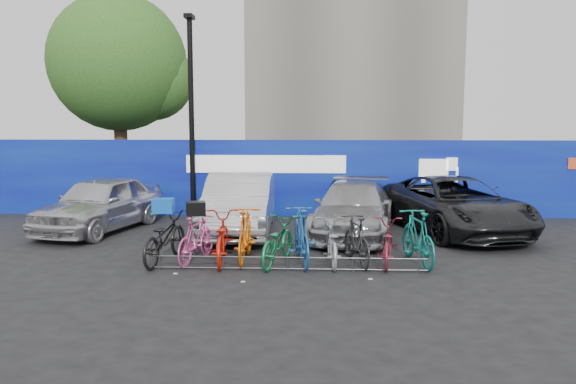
# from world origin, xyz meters

# --- Properties ---
(ground) EXTENTS (100.00, 100.00, 0.00)m
(ground) POSITION_xyz_m (0.00, 0.00, 0.00)
(ground) COLOR black
(ground) RESTS_ON ground
(hoarding) EXTENTS (22.00, 0.18, 2.40)m
(hoarding) POSITION_xyz_m (0.01, 6.00, 1.20)
(hoarding) COLOR #0A0A93
(hoarding) RESTS_ON ground
(tree) EXTENTS (5.40, 5.20, 7.80)m
(tree) POSITION_xyz_m (-6.77, 10.06, 5.07)
(tree) COLOR #382314
(tree) RESTS_ON ground
(lamppost) EXTENTS (0.25, 0.50, 6.11)m
(lamppost) POSITION_xyz_m (-3.20, 5.40, 3.27)
(lamppost) COLOR black
(lamppost) RESTS_ON ground
(bike_rack) EXTENTS (5.60, 0.03, 0.30)m
(bike_rack) POSITION_xyz_m (-0.00, -0.60, 0.16)
(bike_rack) COLOR #595B60
(bike_rack) RESTS_ON ground
(car_0) EXTENTS (2.75, 4.72, 1.51)m
(car_0) POSITION_xyz_m (-5.31, 3.33, 0.75)
(car_0) COLOR #B5B4BA
(car_0) RESTS_ON ground
(car_1) EXTENTS (1.83, 4.88, 1.59)m
(car_1) POSITION_xyz_m (-1.46, 3.14, 0.80)
(car_1) COLOR silver
(car_1) RESTS_ON ground
(car_2) EXTENTS (2.68, 5.01, 1.38)m
(car_2) POSITION_xyz_m (1.56, 3.16, 0.69)
(car_2) COLOR #9E9FA3
(car_2) RESTS_ON ground
(car_3) EXTENTS (3.74, 5.83, 1.50)m
(car_3) POSITION_xyz_m (4.28, 3.55, 0.75)
(car_3) COLOR black
(car_3) RESTS_ON ground
(bike_0) EXTENTS (1.02, 2.11, 1.07)m
(bike_0) POSITION_xyz_m (-2.65, -0.00, 0.53)
(bike_0) COLOR black
(bike_0) RESTS_ON ground
(bike_1) EXTENTS (0.88, 1.75, 1.01)m
(bike_1) POSITION_xyz_m (-1.97, 0.04, 0.51)
(bike_1) COLOR #DA4E9B
(bike_1) RESTS_ON ground
(bike_2) EXTENTS (0.91, 2.08, 1.06)m
(bike_2) POSITION_xyz_m (-1.45, 0.04, 0.53)
(bike_2) COLOR red
(bike_2) RESTS_ON ground
(bike_3) EXTENTS (0.57, 1.92, 1.15)m
(bike_3) POSITION_xyz_m (-0.94, 0.13, 0.58)
(bike_3) COLOR #E1610C
(bike_3) RESTS_ON ground
(bike_4) EXTENTS (1.09, 1.95, 0.97)m
(bike_4) POSITION_xyz_m (-0.24, -0.08, 0.49)
(bike_4) COLOR #12713D
(bike_4) RESTS_ON ground
(bike_5) EXTENTS (0.88, 2.08, 1.21)m
(bike_5) POSITION_xyz_m (0.26, -0.03, 0.61)
(bike_5) COLOR #1F569F
(bike_5) RESTS_ON ground
(bike_6) EXTENTS (0.71, 1.79, 0.93)m
(bike_6) POSITION_xyz_m (0.89, 0.01, 0.46)
(bike_6) COLOR #9A9DA1
(bike_6) RESTS_ON ground
(bike_7) EXTENTS (0.86, 1.80, 1.04)m
(bike_7) POSITION_xyz_m (1.41, 0.01, 0.52)
(bike_7) COLOR #242426
(bike_7) RESTS_ON ground
(bike_8) EXTENTS (0.86, 1.83, 0.93)m
(bike_8) POSITION_xyz_m (2.05, 0.03, 0.46)
(bike_8) COLOR maroon
(bike_8) RESTS_ON ground
(bike_9) EXTENTS (0.85, 1.99, 1.16)m
(bike_9) POSITION_xyz_m (2.69, 0.05, 0.58)
(bike_9) COLOR #11746D
(bike_9) RESTS_ON ground
(cargo_crate) EXTENTS (0.44, 0.34, 0.30)m
(cargo_crate) POSITION_xyz_m (-2.65, -0.00, 1.22)
(cargo_crate) COLOR blue
(cargo_crate) RESTS_ON bike_0
(cargo_topcase) EXTENTS (0.47, 0.44, 0.29)m
(cargo_topcase) POSITION_xyz_m (-1.97, 0.04, 1.16)
(cargo_topcase) COLOR black
(cargo_topcase) RESTS_ON bike_1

